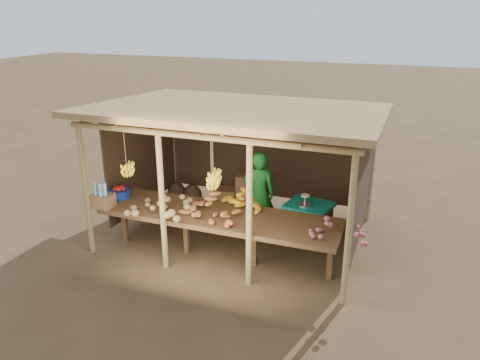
% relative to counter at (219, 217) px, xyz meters
% --- Properties ---
extents(ground, '(60.00, 60.00, 0.00)m').
position_rel_counter_xyz_m(ground, '(-0.00, 0.95, -0.74)').
color(ground, brown).
rests_on(ground, ground).
extents(stall_structure, '(4.70, 3.50, 2.43)m').
position_rel_counter_xyz_m(stall_structure, '(-0.06, 0.98, 1.18)').
color(stall_structure, '#A58C55').
rests_on(stall_structure, ground).
extents(counter, '(3.90, 1.05, 0.80)m').
position_rel_counter_xyz_m(counter, '(0.00, 0.00, 0.00)').
color(counter, brown).
rests_on(counter, ground).
extents(potato_heap, '(1.14, 0.73, 0.37)m').
position_rel_counter_xyz_m(potato_heap, '(-0.83, -0.29, 0.25)').
color(potato_heap, olive).
rests_on(potato_heap, counter).
extents(sweet_potato_heap, '(1.05, 0.81, 0.36)m').
position_rel_counter_xyz_m(sweet_potato_heap, '(-0.05, -0.13, 0.24)').
color(sweet_potato_heap, '#C46632').
rests_on(sweet_potato_heap, counter).
extents(onion_heap, '(0.96, 0.76, 0.36)m').
position_rel_counter_xyz_m(onion_heap, '(1.90, -0.16, 0.24)').
color(onion_heap, '#AC5459').
rests_on(onion_heap, counter).
extents(banana_pile, '(0.77, 0.61, 0.35)m').
position_rel_counter_xyz_m(banana_pile, '(0.23, 0.40, 0.24)').
color(banana_pile, yellow).
rests_on(banana_pile, counter).
extents(tomato_basin, '(0.38, 0.38, 0.20)m').
position_rel_counter_xyz_m(tomato_basin, '(-1.90, 0.04, 0.14)').
color(tomato_basin, navy).
rests_on(tomato_basin, counter).
extents(bottle_box, '(0.36, 0.29, 0.44)m').
position_rel_counter_xyz_m(bottle_box, '(-1.90, -0.41, 0.23)').
color(bottle_box, '#89603D').
rests_on(bottle_box, counter).
extents(vendor, '(0.64, 0.49, 1.57)m').
position_rel_counter_xyz_m(vendor, '(0.31, 1.08, 0.05)').
color(vendor, '#197023').
rests_on(vendor, ground).
extents(tarp_crate, '(0.87, 0.79, 0.91)m').
position_rel_counter_xyz_m(tarp_crate, '(1.20, 1.14, -0.37)').
color(tarp_crate, brown).
rests_on(tarp_crate, ground).
extents(carton_stack, '(1.07, 0.50, 0.74)m').
position_rel_counter_xyz_m(carton_stack, '(-0.42, 2.05, -0.41)').
color(carton_stack, '#89603D').
rests_on(carton_stack, ground).
extents(burlap_sacks, '(0.77, 0.40, 0.54)m').
position_rel_counter_xyz_m(burlap_sacks, '(-1.58, 1.86, -0.50)').
color(burlap_sacks, '#412F1E').
rests_on(burlap_sacks, ground).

